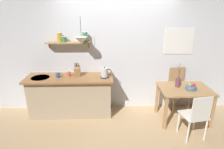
{
  "coord_description": "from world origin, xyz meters",
  "views": [
    {
      "loc": [
        -0.21,
        -3.43,
        2.28
      ],
      "look_at": [
        -0.1,
        0.25,
        0.95
      ],
      "focal_mm": 30.11,
      "sensor_mm": 36.0,
      "label": 1
    }
  ],
  "objects_px": {
    "fruit_bowl": "(191,86)",
    "coffee_mug_spare": "(69,74)",
    "dining_chair_far": "(177,88)",
    "electric_kettle": "(105,73)",
    "dining_table": "(184,93)",
    "dining_chair_near": "(196,115)",
    "coffee_mug_by_sink": "(58,75)",
    "pendant_lamp": "(81,40)",
    "twig_vase": "(178,82)",
    "knife_block": "(77,71)"
  },
  "relations": [
    {
      "from": "fruit_bowl",
      "to": "coffee_mug_spare",
      "type": "xyz_separation_m",
      "value": [
        -2.48,
        0.41,
        0.14
      ]
    },
    {
      "from": "dining_chair_far",
      "to": "electric_kettle",
      "type": "xyz_separation_m",
      "value": [
        -1.64,
        -0.18,
        0.45
      ]
    },
    {
      "from": "dining_table",
      "to": "dining_chair_far",
      "type": "height_order",
      "value": "dining_chair_far"
    },
    {
      "from": "dining_table",
      "to": "dining_chair_near",
      "type": "height_order",
      "value": "dining_chair_near"
    },
    {
      "from": "dining_chair_near",
      "to": "electric_kettle",
      "type": "xyz_separation_m",
      "value": [
        -1.61,
        0.86,
        0.5
      ]
    },
    {
      "from": "fruit_bowl",
      "to": "coffee_mug_by_sink",
      "type": "xyz_separation_m",
      "value": [
        -2.69,
        0.32,
        0.15
      ]
    },
    {
      "from": "pendant_lamp",
      "to": "dining_chair_far",
      "type": "bearing_deg",
      "value": 4.98
    },
    {
      "from": "dining_chair_far",
      "to": "coffee_mug_by_sink",
      "type": "relative_size",
      "value": 8.19
    },
    {
      "from": "dining_table",
      "to": "fruit_bowl",
      "type": "bearing_deg",
      "value": -29.06
    },
    {
      "from": "twig_vase",
      "to": "dining_chair_far",
      "type": "bearing_deg",
      "value": 66.83
    },
    {
      "from": "fruit_bowl",
      "to": "twig_vase",
      "type": "bearing_deg",
      "value": 149.2
    },
    {
      "from": "dining_table",
      "to": "coffee_mug_by_sink",
      "type": "bearing_deg",
      "value": 173.99
    },
    {
      "from": "dining_chair_near",
      "to": "coffee_mug_by_sink",
      "type": "height_order",
      "value": "coffee_mug_by_sink"
    },
    {
      "from": "dining_chair_far",
      "to": "pendant_lamp",
      "type": "bearing_deg",
      "value": -175.02
    },
    {
      "from": "knife_block",
      "to": "coffee_mug_by_sink",
      "type": "relative_size",
      "value": 2.45
    },
    {
      "from": "electric_kettle",
      "to": "coffee_mug_by_sink",
      "type": "height_order",
      "value": "electric_kettle"
    },
    {
      "from": "coffee_mug_spare",
      "to": "pendant_lamp",
      "type": "height_order",
      "value": "pendant_lamp"
    },
    {
      "from": "knife_block",
      "to": "coffee_mug_spare",
      "type": "distance_m",
      "value": 0.2
    },
    {
      "from": "electric_kettle",
      "to": "twig_vase",
      "type": "bearing_deg",
      "value": -6.28
    },
    {
      "from": "twig_vase",
      "to": "electric_kettle",
      "type": "height_order",
      "value": "twig_vase"
    },
    {
      "from": "dining_chair_near",
      "to": "coffee_mug_spare",
      "type": "height_order",
      "value": "coffee_mug_spare"
    },
    {
      "from": "dining_chair_near",
      "to": "knife_block",
      "type": "distance_m",
      "value": 2.45
    },
    {
      "from": "dining_chair_far",
      "to": "coffee_mug_by_sink",
      "type": "xyz_separation_m",
      "value": [
        -2.61,
        -0.16,
        0.4
      ]
    },
    {
      "from": "knife_block",
      "to": "coffee_mug_by_sink",
      "type": "height_order",
      "value": "knife_block"
    },
    {
      "from": "coffee_mug_by_sink",
      "to": "coffee_mug_spare",
      "type": "distance_m",
      "value": 0.22
    },
    {
      "from": "twig_vase",
      "to": "coffee_mug_spare",
      "type": "bearing_deg",
      "value": 172.91
    },
    {
      "from": "electric_kettle",
      "to": "knife_block",
      "type": "height_order",
      "value": "knife_block"
    },
    {
      "from": "dining_chair_near",
      "to": "twig_vase",
      "type": "xyz_separation_m",
      "value": [
        -0.11,
        0.7,
        0.33
      ]
    },
    {
      "from": "electric_kettle",
      "to": "pendant_lamp",
      "type": "distance_m",
      "value": 0.8
    },
    {
      "from": "dining_chair_near",
      "to": "coffee_mug_spare",
      "type": "bearing_deg",
      "value": 157.64
    },
    {
      "from": "twig_vase",
      "to": "coffee_mug_spare",
      "type": "height_order",
      "value": "twig_vase"
    },
    {
      "from": "dining_chair_far",
      "to": "twig_vase",
      "type": "bearing_deg",
      "value": -113.17
    },
    {
      "from": "knife_block",
      "to": "pendant_lamp",
      "type": "xyz_separation_m",
      "value": [
        0.14,
        -0.11,
        0.66
      ]
    },
    {
      "from": "coffee_mug_spare",
      "to": "coffee_mug_by_sink",
      "type": "bearing_deg",
      "value": -156.92
    },
    {
      "from": "dining_chair_far",
      "to": "knife_block",
      "type": "bearing_deg",
      "value": -178.04
    },
    {
      "from": "coffee_mug_by_sink",
      "to": "pendant_lamp",
      "type": "bearing_deg",
      "value": -2.78
    },
    {
      "from": "fruit_bowl",
      "to": "knife_block",
      "type": "relative_size",
      "value": 0.72
    },
    {
      "from": "coffee_mug_by_sink",
      "to": "electric_kettle",
      "type": "bearing_deg",
      "value": -1.69
    },
    {
      "from": "coffee_mug_by_sink",
      "to": "coffee_mug_spare",
      "type": "bearing_deg",
      "value": 23.08
    },
    {
      "from": "electric_kettle",
      "to": "knife_block",
      "type": "xyz_separation_m",
      "value": [
        -0.58,
        0.11,
        0.01
      ]
    },
    {
      "from": "twig_vase",
      "to": "coffee_mug_by_sink",
      "type": "xyz_separation_m",
      "value": [
        -2.46,
        0.19,
        0.11
      ]
    },
    {
      "from": "dining_chair_near",
      "to": "knife_block",
      "type": "height_order",
      "value": "knife_block"
    },
    {
      "from": "coffee_mug_spare",
      "to": "pendant_lamp",
      "type": "xyz_separation_m",
      "value": [
        0.32,
        -0.11,
        0.73
      ]
    },
    {
      "from": "dining_table",
      "to": "knife_block",
      "type": "distance_m",
      "value": 2.26
    },
    {
      "from": "dining_table",
      "to": "twig_vase",
      "type": "relative_size",
      "value": 2.05
    },
    {
      "from": "coffee_mug_by_sink",
      "to": "pendant_lamp",
      "type": "height_order",
      "value": "pendant_lamp"
    },
    {
      "from": "dining_table",
      "to": "twig_vase",
      "type": "bearing_deg",
      "value": 147.98
    },
    {
      "from": "dining_chair_far",
      "to": "electric_kettle",
      "type": "bearing_deg",
      "value": -173.57
    },
    {
      "from": "fruit_bowl",
      "to": "coffee_mug_spare",
      "type": "bearing_deg",
      "value": 170.55
    },
    {
      "from": "dining_chair_far",
      "to": "fruit_bowl",
      "type": "relative_size",
      "value": 4.65
    }
  ]
}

